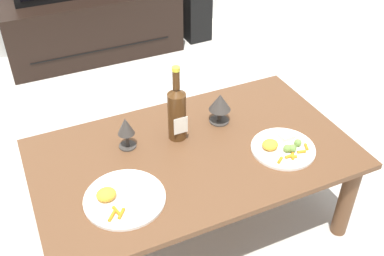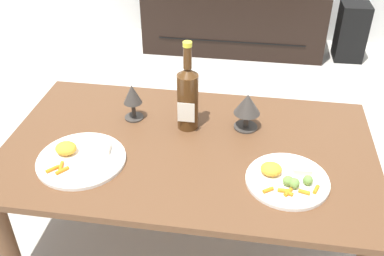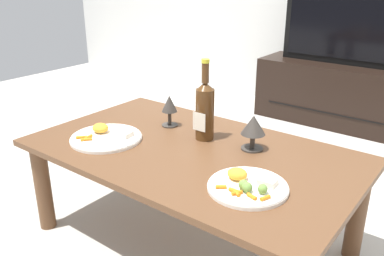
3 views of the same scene
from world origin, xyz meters
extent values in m
plane|color=#B7B2A8|center=(0.00, 0.00, 0.00)|extent=(6.40, 6.40, 0.00)
cube|color=brown|center=(0.00, 0.00, 0.42)|extent=(1.29, 0.76, 0.03)
cylinder|color=brown|center=(0.58, -0.32, 0.20)|extent=(0.07, 0.07, 0.41)
cylinder|color=brown|center=(-0.58, 0.32, 0.20)|extent=(0.07, 0.07, 0.41)
cylinder|color=brown|center=(0.58, 0.32, 0.20)|extent=(0.07, 0.07, 0.41)
cube|color=black|center=(0.03, 1.81, 0.23)|extent=(1.25, 0.40, 0.45)
cube|color=black|center=(0.03, 1.61, 0.14)|extent=(1.00, 0.01, 0.01)
cube|color=black|center=(0.84, 1.76, 0.19)|extent=(0.19, 0.19, 0.39)
cylinder|color=#4C2D14|center=(-0.02, 0.12, 0.54)|extent=(0.08, 0.08, 0.21)
cone|color=#4C2D14|center=(-0.02, 0.12, 0.66)|extent=(0.08, 0.08, 0.03)
cylinder|color=#4C2D14|center=(-0.02, 0.12, 0.71)|extent=(0.03, 0.03, 0.08)
cylinder|color=yellow|center=(-0.02, 0.12, 0.76)|extent=(0.03, 0.03, 0.02)
cube|color=silver|center=(-0.02, 0.08, 0.52)|extent=(0.06, 0.00, 0.08)
cylinder|color=#38332D|center=(-0.23, 0.14, 0.43)|extent=(0.07, 0.07, 0.01)
cylinder|color=#38332D|center=(-0.23, 0.14, 0.47)|extent=(0.02, 0.02, 0.06)
cone|color=#38332D|center=(-0.23, 0.14, 0.54)|extent=(0.07, 0.07, 0.07)
cylinder|color=#38332D|center=(0.19, 0.14, 0.43)|extent=(0.09, 0.09, 0.01)
cylinder|color=#38332D|center=(0.19, 0.14, 0.47)|extent=(0.02, 0.02, 0.06)
cone|color=#38332D|center=(0.19, 0.14, 0.53)|extent=(0.10, 0.10, 0.08)
cylinder|color=white|center=(-0.34, -0.14, 0.44)|extent=(0.30, 0.30, 0.01)
torus|color=white|center=(-0.34, -0.14, 0.45)|extent=(0.29, 0.29, 0.01)
ellipsoid|color=orange|center=(-0.40, -0.12, 0.46)|extent=(0.07, 0.06, 0.04)
cube|color=beige|center=(-0.29, -0.09, 0.45)|extent=(0.07, 0.06, 0.02)
cylinder|color=orange|center=(-0.38, -0.20, 0.45)|extent=(0.02, 0.05, 0.01)
cylinder|color=orange|center=(-0.41, -0.21, 0.45)|extent=(0.04, 0.04, 0.01)
cylinder|color=orange|center=(-0.37, -0.22, 0.45)|extent=(0.04, 0.04, 0.01)
cylinder|color=white|center=(0.34, -0.14, 0.44)|extent=(0.26, 0.26, 0.01)
torus|color=white|center=(0.34, -0.14, 0.45)|extent=(0.26, 0.26, 0.01)
ellipsoid|color=orange|center=(0.29, -0.12, 0.46)|extent=(0.07, 0.06, 0.04)
cube|color=beige|center=(0.38, -0.10, 0.45)|extent=(0.06, 0.05, 0.02)
cylinder|color=orange|center=(0.28, -0.21, 0.45)|extent=(0.04, 0.03, 0.01)
cylinder|color=orange|center=(0.32, -0.20, 0.45)|extent=(0.04, 0.01, 0.01)
cylinder|color=orange|center=(0.34, -0.21, 0.45)|extent=(0.04, 0.03, 0.01)
cylinder|color=orange|center=(0.34, -0.21, 0.45)|extent=(0.03, 0.04, 0.01)
cylinder|color=orange|center=(0.39, -0.20, 0.45)|extent=(0.04, 0.02, 0.01)
cylinder|color=orange|center=(0.42, -0.18, 0.45)|extent=(0.02, 0.04, 0.01)
sphere|color=olive|center=(0.34, -0.17, 0.46)|extent=(0.03, 0.03, 0.03)
sphere|color=olive|center=(0.40, -0.16, 0.46)|extent=(0.03, 0.03, 0.03)
sphere|color=olive|center=(0.36, -0.17, 0.46)|extent=(0.03, 0.03, 0.03)
sphere|color=olive|center=(0.36, -0.18, 0.46)|extent=(0.03, 0.03, 0.03)
camera|label=1|loc=(-0.59, -1.28, 1.61)|focal=42.21mm
camera|label=2|loc=(0.20, -1.23, 1.36)|focal=41.52mm
camera|label=3|loc=(0.90, -1.17, 1.09)|focal=38.15mm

